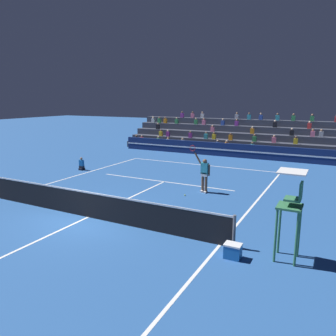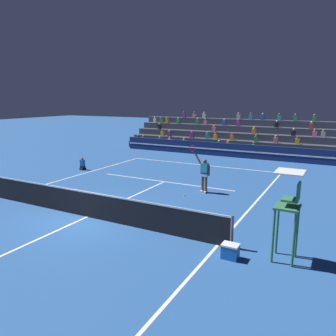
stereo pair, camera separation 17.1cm
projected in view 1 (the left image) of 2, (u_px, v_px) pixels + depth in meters
name	position (u px, v px, depth m)	size (l,w,h in m)	color
ground_plane	(88.00, 217.00, 13.09)	(120.00, 120.00, 0.00)	#285699
court_lines	(88.00, 217.00, 13.08)	(11.10, 23.90, 0.01)	white
tennis_net	(88.00, 204.00, 12.97)	(12.00, 0.10, 1.10)	slate
sponsor_banner_wall	(220.00, 149.00, 26.91)	(18.00, 0.26, 1.10)	navy
bleacher_stand	(233.00, 139.00, 30.11)	(19.53, 4.75, 3.38)	#383D4C
umpire_chair	(291.00, 204.00, 9.30)	(0.76, 0.84, 2.67)	#337047
ball_kid_courtside	(82.00, 165.00, 21.67)	(0.30, 0.36, 0.84)	black
tennis_player	(204.00, 173.00, 16.35)	(1.19, 0.36, 2.41)	brown
tennis_ball	(185.00, 195.00, 15.95)	(0.07, 0.07, 0.07)	#C6DB33
equipment_cooler	(233.00, 251.00, 9.69)	(0.50, 0.38, 0.45)	#1E66B2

